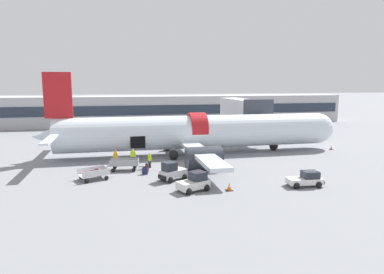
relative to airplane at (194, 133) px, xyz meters
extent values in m
plane|color=gray|center=(-1.52, -6.32, -2.71)|extent=(500.00, 500.00, 0.00)
cube|color=#B2B2B7|center=(-1.52, 33.23, 0.34)|extent=(84.90, 8.40, 6.10)
cube|color=#232D3D|center=(-1.52, 28.97, 0.64)|extent=(83.20, 0.16, 1.95)
cylinder|color=#4C4C51|center=(9.69, 8.88, -0.97)|extent=(0.60, 0.60, 3.47)
cube|color=silver|center=(9.69, 8.88, 2.20)|extent=(2.87, 13.66, 2.87)
cube|color=#333842|center=(9.69, 2.65, 2.20)|extent=(3.73, 1.60, 3.44)
cylinder|color=silver|center=(0.41, 0.00, 0.08)|extent=(33.76, 4.10, 4.10)
sphere|color=silver|center=(17.29, 0.00, 0.08)|extent=(3.89, 3.89, 3.89)
cone|color=silver|center=(-16.47, 0.00, 0.08)|extent=(4.71, 3.77, 3.77)
cylinder|color=red|center=(0.41, -0.04, 0.45)|extent=(2.03, 4.10, 4.10)
cube|color=red|center=(-15.70, 0.00, 4.73)|extent=(3.07, 0.28, 5.20)
cube|color=silver|center=(-15.96, -4.01, 0.49)|extent=(0.86, 8.02, 0.20)
cube|color=silver|center=(-15.96, 4.01, 0.49)|extent=(0.86, 8.02, 0.20)
cube|color=silver|center=(-0.94, -7.77, -1.04)|extent=(2.04, 14.32, 0.40)
cube|color=silver|center=(-0.94, 7.78, -1.04)|extent=(2.04, 14.32, 0.40)
cylinder|color=#333842|center=(-0.74, -8.06, -1.48)|extent=(3.61, 2.39, 2.39)
cylinder|color=#333842|center=(-0.74, 8.07, -1.48)|extent=(3.61, 2.39, 2.39)
cube|color=black|center=(-7.02, -2.03, -0.63)|extent=(1.70, 0.12, 1.40)
cylinder|color=#56565B|center=(10.87, 0.00, -1.54)|extent=(0.22, 0.22, 1.20)
sphere|color=black|center=(10.87, 0.00, -2.15)|extent=(1.13, 1.13, 1.13)
cylinder|color=#56565B|center=(-2.97, -2.75, -1.54)|extent=(0.22, 0.22, 1.20)
sphere|color=black|center=(-2.97, -2.75, -2.15)|extent=(1.13, 1.13, 1.13)
cylinder|color=#56565B|center=(-2.97, 2.75, -1.54)|extent=(0.22, 0.22, 1.20)
sphere|color=black|center=(-2.97, 2.75, -2.15)|extent=(1.13, 1.13, 1.13)
cube|color=silver|center=(-3.31, -14.61, -2.16)|extent=(2.93, 2.25, 0.62)
cube|color=#232833|center=(-2.89, -14.43, -1.49)|extent=(1.53, 1.51, 0.71)
cube|color=black|center=(-2.06, -14.09, -2.28)|extent=(0.58, 1.17, 0.31)
sphere|color=black|center=(-2.24, -14.86, -2.43)|extent=(0.56, 0.56, 0.56)
sphere|color=black|center=(-2.74, -13.68, -2.43)|extent=(0.56, 0.56, 0.56)
sphere|color=black|center=(-3.88, -15.54, -2.43)|extent=(0.56, 0.56, 0.56)
sphere|color=black|center=(-4.38, -14.36, -2.43)|extent=(0.56, 0.56, 0.56)
cube|color=white|center=(6.33, -15.38, -2.23)|extent=(3.02, 1.52, 0.49)
cube|color=#232833|center=(6.84, -15.42, -1.69)|extent=(1.40, 1.21, 0.59)
cube|color=black|center=(7.84, -15.49, -2.33)|extent=(0.20, 1.19, 0.24)
sphere|color=black|center=(7.28, -16.08, -2.43)|extent=(0.56, 0.56, 0.56)
sphere|color=black|center=(7.37, -14.83, -2.43)|extent=(0.56, 0.56, 0.56)
sphere|color=black|center=(5.28, -15.94, -2.43)|extent=(0.56, 0.56, 0.56)
sphere|color=black|center=(5.37, -14.69, -2.43)|extent=(0.56, 0.56, 0.56)
cube|color=silver|center=(-4.39, -11.04, -2.11)|extent=(2.73, 2.29, 0.71)
cube|color=#232833|center=(-4.76, -11.25, -1.37)|extent=(1.48, 1.47, 0.78)
cube|color=black|center=(-5.49, -11.66, -2.26)|extent=(0.66, 1.04, 0.36)
sphere|color=black|center=(-5.40, -10.93, -2.43)|extent=(0.56, 0.56, 0.56)
sphere|color=black|center=(-4.82, -11.96, -2.43)|extent=(0.56, 0.56, 0.56)
sphere|color=black|center=(-3.97, -10.11, -2.43)|extent=(0.56, 0.56, 0.56)
sphere|color=black|center=(-3.38, -11.15, -2.43)|extent=(0.56, 0.56, 0.56)
cube|color=#999BA0|center=(-8.72, -6.50, -2.13)|extent=(3.07, 1.70, 0.05)
cube|color=#999BA0|center=(-7.30, -6.68, -1.83)|extent=(0.23, 1.32, 0.54)
cube|color=#999BA0|center=(-8.80, -7.12, -1.83)|extent=(2.85, 0.43, 0.54)
cube|color=#999BA0|center=(-8.63, -5.87, -1.83)|extent=(2.85, 0.43, 0.54)
cube|color=#333338|center=(-6.82, -6.74, -2.37)|extent=(0.90, 0.20, 0.06)
sphere|color=black|center=(-7.79, -7.29, -2.51)|extent=(0.40, 0.40, 0.40)
sphere|color=black|center=(-7.61, -5.97, -2.51)|extent=(0.40, 0.40, 0.40)
sphere|color=black|center=(-9.82, -7.02, -2.51)|extent=(0.40, 0.40, 0.40)
sphere|color=black|center=(-9.64, -5.70, -2.51)|extent=(0.40, 0.40, 0.40)
cube|color=#14472D|center=(-8.51, -6.72, -1.91)|extent=(0.46, 0.30, 0.38)
cube|color=black|center=(-9.24, -6.56, -1.89)|extent=(0.49, 0.22, 0.43)
cube|color=olive|center=(-7.96, -6.69, -1.90)|extent=(0.58, 0.30, 0.40)
cube|color=#4C1E1E|center=(-9.71, -6.55, -1.92)|extent=(0.56, 0.40, 0.36)
cube|color=silver|center=(-11.54, -9.36, -2.21)|extent=(3.04, 2.49, 0.05)
cube|color=silver|center=(-10.35, -8.88, -1.93)|extent=(0.67, 1.53, 0.52)
cube|color=silver|center=(-11.24, -10.09, -1.93)|extent=(2.40, 1.02, 0.52)
cube|color=silver|center=(-11.83, -8.63, -1.93)|extent=(2.40, 1.02, 0.52)
cube|color=#333338|center=(-9.91, -8.70, -2.42)|extent=(0.86, 0.41, 0.06)
sphere|color=black|center=(-10.38, -9.77, -2.51)|extent=(0.40, 0.40, 0.40)
sphere|color=black|center=(-10.99, -8.26, -2.51)|extent=(0.40, 0.40, 0.40)
sphere|color=black|center=(-12.08, -10.46, -2.51)|extent=(0.40, 0.40, 0.40)
sphere|color=black|center=(-12.69, -8.95, -2.51)|extent=(0.40, 0.40, 0.40)
cube|color=#721951|center=(-12.05, -9.94, -1.97)|extent=(0.49, 0.39, 0.44)
cube|color=#4C1E1E|center=(-11.26, -9.00, -1.99)|extent=(0.38, 0.34, 0.41)
cube|color=#2D2D33|center=(-11.66, -9.62, -1.98)|extent=(0.55, 0.42, 0.43)
cylinder|color=#1E2338|center=(-6.07, -6.01, -2.32)|extent=(0.32, 0.32, 0.77)
cylinder|color=#B7E019|center=(-6.07, -6.01, -1.63)|extent=(0.41, 0.41, 0.61)
sphere|color=tan|center=(-6.07, -6.01, -1.22)|extent=(0.21, 0.21, 0.21)
cylinder|color=#B7E019|center=(-6.10, -6.22, -1.70)|extent=(0.13, 0.13, 0.56)
cylinder|color=#B7E019|center=(-6.04, -5.80, -1.70)|extent=(0.13, 0.13, 0.56)
cylinder|color=#1E2338|center=(-7.67, -3.82, -2.30)|extent=(0.35, 0.35, 0.82)
cylinder|color=#B7E019|center=(-7.67, -3.82, -1.57)|extent=(0.45, 0.45, 0.64)
sphere|color=tan|center=(-7.67, -3.82, -1.13)|extent=(0.23, 0.23, 0.23)
cylinder|color=#B7E019|center=(-7.89, -3.77, -1.64)|extent=(0.14, 0.14, 0.59)
cylinder|color=#B7E019|center=(-7.45, -3.86, -1.64)|extent=(0.14, 0.14, 0.59)
cylinder|color=#1E2338|center=(-9.55, -3.87, -2.31)|extent=(0.41, 0.41, 0.80)
cylinder|color=orange|center=(-9.55, -3.87, -1.59)|extent=(0.53, 0.53, 0.63)
sphere|color=#9E7556|center=(-9.55, -3.87, -1.16)|extent=(0.22, 0.22, 0.22)
cylinder|color=orange|center=(-9.38, -4.02, -1.66)|extent=(0.17, 0.17, 0.58)
cylinder|color=orange|center=(-9.72, -3.73, -1.66)|extent=(0.17, 0.17, 0.58)
cube|color=#1E2347|center=(-6.78, -8.55, -2.38)|extent=(0.56, 0.35, 0.67)
cube|color=black|center=(-6.78, -8.55, -1.98)|extent=(0.33, 0.15, 0.12)
cube|color=#4C1E1E|center=(-6.49, -7.55, -2.34)|extent=(0.37, 0.29, 0.75)
cube|color=black|center=(-6.49, -7.55, -1.90)|extent=(0.21, 0.08, 0.12)
cube|color=black|center=(18.63, -1.24, -2.69)|extent=(0.44, 0.44, 0.03)
cone|color=orange|center=(18.63, -1.24, -2.40)|extent=(0.32, 0.32, 0.61)
cylinder|color=white|center=(18.63, -1.24, -2.37)|extent=(0.19, 0.19, 0.07)
cube|color=black|center=(-0.37, -15.15, -2.69)|extent=(0.57, 0.57, 0.03)
cone|color=orange|center=(-0.37, -15.15, -2.39)|extent=(0.42, 0.42, 0.64)
cylinder|color=white|center=(-0.37, -15.15, -2.36)|extent=(0.24, 0.24, 0.08)
cube|color=black|center=(0.51, -7.10, -2.69)|extent=(0.44, 0.44, 0.03)
cone|color=orange|center=(0.51, -7.10, -2.43)|extent=(0.32, 0.32, 0.55)
cylinder|color=white|center=(0.51, -7.10, -2.40)|extent=(0.19, 0.19, 0.07)
camera|label=1|loc=(-9.24, -41.12, 6.06)|focal=32.00mm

